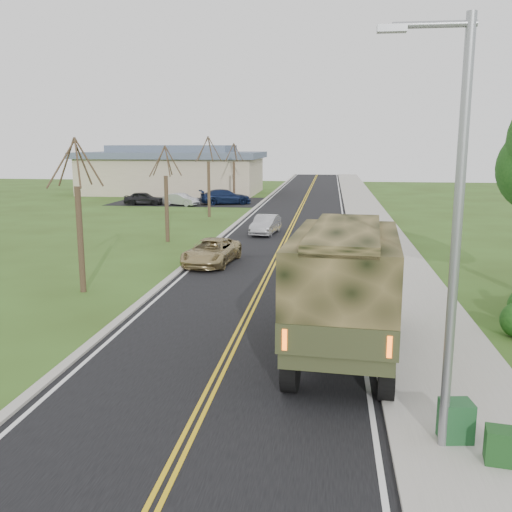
% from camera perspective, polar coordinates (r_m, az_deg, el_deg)
% --- Properties ---
extents(ground, '(160.00, 160.00, 0.00)m').
position_cam_1_polar(ground, '(12.75, -5.99, -16.05)').
color(ground, '#314617').
rests_on(ground, ground).
extents(road, '(8.00, 120.00, 0.01)m').
position_cam_1_polar(road, '(51.42, 4.40, 4.63)').
color(road, black).
rests_on(road, ground).
extents(curb_right, '(0.30, 120.00, 0.12)m').
position_cam_1_polar(curb_right, '(51.36, 9.05, 4.58)').
color(curb_right, '#9E998E').
rests_on(curb_right, ground).
extents(sidewalk_right, '(3.20, 120.00, 0.10)m').
position_cam_1_polar(sidewalk_right, '(51.43, 11.00, 4.52)').
color(sidewalk_right, '#9E998E').
rests_on(sidewalk_right, ground).
extents(curb_left, '(0.30, 120.00, 0.10)m').
position_cam_1_polar(curb_left, '(51.80, -0.20, 4.77)').
color(curb_left, '#9E998E').
rests_on(curb_left, ground).
extents(street_light, '(1.65, 0.22, 8.00)m').
position_cam_1_polar(street_light, '(10.82, 18.98, 3.18)').
color(street_light, gray).
rests_on(street_light, ground).
extents(bare_tree_a, '(1.93, 2.26, 6.08)m').
position_cam_1_polar(bare_tree_a, '(23.38, -17.23, 2.81)').
color(bare_tree_a, '#38281C').
rests_on(bare_tree_a, ground).
extents(bare_tree_b, '(1.83, 2.14, 5.73)m').
position_cam_1_polar(bare_tree_b, '(34.58, -8.95, 5.48)').
color(bare_tree_b, '#38281C').
rests_on(bare_tree_b, ground).
extents(bare_tree_c, '(2.04, 2.39, 6.42)m').
position_cam_1_polar(bare_tree_c, '(46.16, -4.75, 7.34)').
color(bare_tree_c, '#38281C').
rests_on(bare_tree_c, ground).
extents(bare_tree_d, '(1.88, 2.20, 5.91)m').
position_cam_1_polar(bare_tree_d, '(57.93, -2.22, 7.92)').
color(bare_tree_d, '#38281C').
rests_on(bare_tree_d, ground).
extents(commercial_building, '(25.50, 21.50, 5.65)m').
position_cam_1_polar(commercial_building, '(69.62, -8.21, 8.47)').
color(commercial_building, tan).
rests_on(commercial_building, ground).
extents(military_truck, '(3.13, 7.65, 3.73)m').
position_cam_1_polar(military_truck, '(15.65, 8.92, -2.58)').
color(military_truck, black).
rests_on(military_truck, ground).
extents(suv_champagne, '(2.50, 4.65, 1.24)m').
position_cam_1_polar(suv_champagne, '(27.98, -4.48, 0.42)').
color(suv_champagne, tan).
rests_on(suv_champagne, ground).
extents(sedan_silver, '(1.77, 3.92, 1.25)m').
position_cam_1_polar(sedan_silver, '(37.26, 0.97, 3.15)').
color(sedan_silver, '#ACACB1').
rests_on(sedan_silver, ground).
extents(utility_box_near, '(0.67, 0.58, 0.80)m').
position_cam_1_polar(utility_box_near, '(12.24, 19.35, -15.28)').
color(utility_box_near, '#1A4924').
rests_on(utility_box_near, sidewalk_right).
extents(utility_box_far, '(0.61, 0.53, 0.65)m').
position_cam_1_polar(utility_box_far, '(11.79, 23.29, -17.04)').
color(utility_box_far, '#174118').
rests_on(utility_box_far, sidewalk_right).
extents(lot_car_dark, '(3.87, 1.87, 1.28)m').
position_cam_1_polar(lot_car_dark, '(56.34, -11.15, 5.67)').
color(lot_car_dark, black).
rests_on(lot_car_dark, ground).
extents(lot_car_silver, '(3.80, 2.44, 1.18)m').
position_cam_1_polar(lot_car_silver, '(55.13, -7.52, 5.62)').
color(lot_car_silver, '#B5B4BA').
rests_on(lot_car_silver, ground).
extents(lot_car_navy, '(5.40, 3.63, 1.45)m').
position_cam_1_polar(lot_car_navy, '(56.01, -3.08, 5.93)').
color(lot_car_navy, '#101B3B').
rests_on(lot_car_navy, ground).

